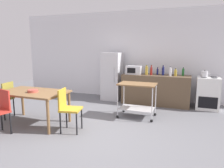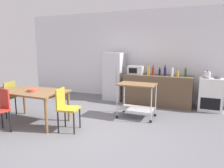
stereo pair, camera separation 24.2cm
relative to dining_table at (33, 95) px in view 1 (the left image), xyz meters
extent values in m
plane|color=slate|center=(1.42, 0.05, -0.67)|extent=(12.00, 12.00, 0.00)
cube|color=white|center=(1.42, 3.25, 0.78)|extent=(8.40, 0.12, 2.90)
cube|color=brown|center=(2.32, 2.65, -0.22)|extent=(2.00, 0.64, 0.90)
cube|color=brown|center=(0.00, 0.00, 0.06)|extent=(1.50, 0.90, 0.04)
cylinder|color=brown|center=(0.69, -0.39, -0.32)|extent=(0.06, 0.06, 0.71)
cylinder|color=brown|center=(-0.69, 0.39, -0.32)|extent=(0.06, 0.06, 0.71)
cylinder|color=brown|center=(0.69, 0.39, -0.32)|extent=(0.06, 0.06, 0.71)
cube|color=olive|center=(-1.00, 0.06, -0.20)|extent=(0.45, 0.45, 0.04)
cube|color=olive|center=(-0.82, 0.09, 0.02)|extent=(0.08, 0.38, 0.40)
cylinder|color=black|center=(-1.19, 0.21, -0.45)|extent=(0.03, 0.03, 0.45)
cylinder|color=black|center=(-0.86, 0.26, -0.45)|extent=(0.03, 0.03, 0.45)
cylinder|color=black|center=(-0.81, -0.08, -0.45)|extent=(0.03, 0.03, 0.45)
cube|color=#B72D23|center=(-0.19, -0.60, 0.02)|extent=(0.38, 0.12, 0.40)
cylinder|color=black|center=(-0.36, -0.56, -0.45)|extent=(0.03, 0.03, 0.45)
cylinder|color=black|center=(-0.03, -0.65, -0.45)|extent=(0.03, 0.03, 0.45)
cube|color=gold|center=(1.03, -0.09, -0.20)|extent=(0.47, 0.47, 0.04)
cube|color=gold|center=(0.86, -0.13, 0.02)|extent=(0.11, 0.38, 0.40)
cylinder|color=black|center=(1.23, -0.22, -0.45)|extent=(0.03, 0.03, 0.45)
cylinder|color=black|center=(1.16, 0.11, -0.45)|extent=(0.03, 0.03, 0.45)
cylinder|color=black|center=(0.90, -0.29, -0.45)|extent=(0.03, 0.03, 0.45)
cylinder|color=black|center=(0.83, 0.04, -0.45)|extent=(0.03, 0.03, 0.45)
cube|color=white|center=(3.77, 2.67, -0.22)|extent=(0.60, 0.60, 0.90)
cube|color=black|center=(3.77, 2.36, -0.42)|extent=(0.48, 0.01, 0.32)
cylinder|color=#47474C|center=(3.64, 2.55, 0.24)|extent=(0.16, 0.16, 0.02)
cylinder|color=#47474C|center=(3.90, 2.55, 0.24)|extent=(0.16, 0.16, 0.02)
cylinder|color=#47474C|center=(3.64, 2.79, 0.24)|extent=(0.16, 0.16, 0.02)
cylinder|color=#47474C|center=(3.90, 2.79, 0.24)|extent=(0.16, 0.16, 0.02)
cube|color=silver|center=(0.87, 2.75, 0.10)|extent=(0.60, 0.60, 1.55)
cylinder|color=silver|center=(1.05, 2.43, 0.18)|extent=(0.02, 0.02, 0.50)
cube|color=brown|center=(2.08, 1.27, 0.16)|extent=(0.90, 0.56, 0.03)
cube|color=silver|center=(2.08, 1.27, -0.45)|extent=(0.83, 0.52, 0.02)
cylinder|color=silver|center=(1.66, 1.02, -0.22)|extent=(0.02, 0.02, 0.76)
sphere|color=black|center=(1.66, 1.02, -0.64)|extent=(0.07, 0.07, 0.07)
cylinder|color=silver|center=(2.50, 1.02, -0.22)|extent=(0.02, 0.02, 0.76)
sphere|color=black|center=(2.50, 1.02, -0.64)|extent=(0.07, 0.07, 0.07)
cylinder|color=silver|center=(1.66, 1.52, -0.22)|extent=(0.02, 0.02, 0.76)
sphere|color=black|center=(1.66, 1.52, -0.64)|extent=(0.07, 0.07, 0.07)
cylinder|color=silver|center=(2.50, 1.52, -0.22)|extent=(0.02, 0.02, 0.76)
sphere|color=black|center=(2.50, 1.52, -0.64)|extent=(0.07, 0.07, 0.07)
cube|color=silver|center=(1.65, 2.59, 0.36)|extent=(0.46, 0.34, 0.26)
cube|color=black|center=(1.61, 2.41, 0.36)|extent=(0.25, 0.01, 0.16)
cylinder|color=gold|center=(2.04, 2.61, 0.35)|extent=(0.08, 0.08, 0.24)
cylinder|color=gold|center=(2.04, 2.61, 0.49)|extent=(0.04, 0.04, 0.05)
cylinder|color=black|center=(2.04, 2.61, 0.52)|extent=(0.04, 0.04, 0.01)
cylinder|color=maroon|center=(2.19, 2.56, 0.35)|extent=(0.07, 0.07, 0.23)
cylinder|color=maroon|center=(2.19, 2.56, 0.49)|extent=(0.03, 0.03, 0.06)
cylinder|color=black|center=(2.19, 2.56, 0.53)|extent=(0.03, 0.03, 0.01)
cylinder|color=navy|center=(2.35, 2.72, 0.32)|extent=(0.06, 0.06, 0.17)
cylinder|color=navy|center=(2.35, 2.72, 0.42)|extent=(0.03, 0.03, 0.05)
cylinder|color=black|center=(2.35, 2.72, 0.45)|extent=(0.03, 0.03, 0.01)
cylinder|color=navy|center=(2.52, 2.65, 0.35)|extent=(0.08, 0.08, 0.24)
cylinder|color=navy|center=(2.52, 2.65, 0.49)|extent=(0.03, 0.03, 0.05)
cylinder|color=black|center=(2.52, 2.65, 0.53)|extent=(0.04, 0.04, 0.01)
cylinder|color=silver|center=(2.74, 2.56, 0.34)|extent=(0.08, 0.08, 0.23)
cylinder|color=silver|center=(2.74, 2.56, 0.48)|extent=(0.03, 0.03, 0.04)
cylinder|color=black|center=(2.74, 2.56, 0.51)|extent=(0.04, 0.04, 0.01)
cylinder|color=gold|center=(2.88, 2.62, 0.31)|extent=(0.08, 0.08, 0.17)
cylinder|color=gold|center=(2.88, 2.62, 0.42)|extent=(0.03, 0.03, 0.04)
cylinder|color=black|center=(2.88, 2.62, 0.45)|extent=(0.04, 0.04, 0.01)
cylinder|color=#1E6628|center=(3.08, 2.74, 0.33)|extent=(0.06, 0.06, 0.20)
cylinder|color=#1E6628|center=(3.08, 2.74, 0.45)|extent=(0.03, 0.03, 0.04)
cylinder|color=black|center=(3.08, 2.74, 0.47)|extent=(0.03, 0.03, 0.01)
cylinder|color=#B24C3F|center=(0.06, -0.06, 0.11)|extent=(0.22, 0.22, 0.06)
cylinder|color=silver|center=(3.65, 2.57, 0.33)|extent=(0.17, 0.17, 0.16)
sphere|color=black|center=(3.65, 2.57, 0.42)|extent=(0.03, 0.03, 0.03)
cylinder|color=silver|center=(3.77, 2.57, 0.35)|extent=(0.08, 0.02, 0.07)
camera|label=1|loc=(3.28, -3.67, 1.06)|focal=33.65mm
camera|label=2|loc=(3.50, -3.58, 1.06)|focal=33.65mm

